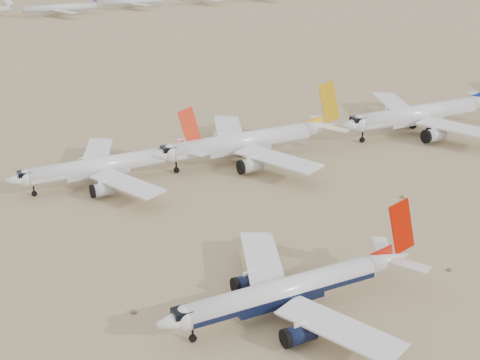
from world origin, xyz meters
The scene contains 6 objects.
ground centered at (0.00, 0.00, 0.00)m, with size 7000.00×7000.00×0.00m, color olive.
main_airliner centered at (-7.25, 3.09, 4.33)m, with size 44.64×43.60×15.75m.
row2_navy_widebody centered at (74.50, 66.01, 5.42)m, with size 54.54×53.33×19.40m.
row2_gold_tail centered at (18.82, 68.12, 5.10)m, with size 51.21×50.08×18.23m.
row2_orange_tail centered at (-17.74, 69.38, 4.45)m, with size 44.51×43.54×15.88m.
distant_storage_row centered at (23.38, 341.69, 4.35)m, with size 605.17×54.93×14.82m.
Camera 1 is at (-56.51, -74.52, 60.49)m, focal length 50.00 mm.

